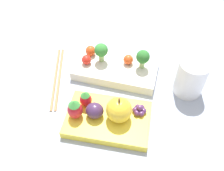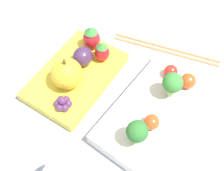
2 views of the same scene
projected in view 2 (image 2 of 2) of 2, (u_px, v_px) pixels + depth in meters
name	position (u px, v px, depth m)	size (l,w,h in m)	color
ground_plane	(114.00, 95.00, 0.55)	(4.00, 4.00, 0.00)	#939EB2
bento_box_savoury	(151.00, 111.00, 0.52)	(0.22, 0.12, 0.03)	silver
bento_box_fruit	(76.00, 76.00, 0.56)	(0.18, 0.12, 0.02)	yellow
broccoli_floret_0	(173.00, 83.00, 0.50)	(0.03, 0.03, 0.05)	#93B770
broccoli_floret_1	(137.00, 132.00, 0.45)	(0.03, 0.03, 0.05)	#93B770
cherry_tomato_0	(188.00, 81.00, 0.52)	(0.03, 0.03, 0.03)	#DB4C1E
cherry_tomato_1	(152.00, 122.00, 0.48)	(0.03, 0.03, 0.03)	#DB4C1E
cherry_tomato_2	(171.00, 72.00, 0.54)	(0.02, 0.02, 0.02)	red
apple	(67.00, 74.00, 0.52)	(0.05, 0.05, 0.06)	gold
strawberry_0	(102.00, 52.00, 0.56)	(0.03, 0.03, 0.04)	red
strawberry_1	(91.00, 38.00, 0.57)	(0.03, 0.03, 0.05)	red
plum	(83.00, 56.00, 0.56)	(0.04, 0.04, 0.03)	#42284C
grape_cluster	(63.00, 103.00, 0.51)	(0.03, 0.03, 0.02)	#562D5B
chopsticks_pair	(166.00, 49.00, 0.61)	(0.06, 0.21, 0.01)	#A37547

